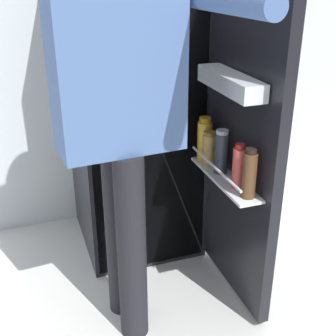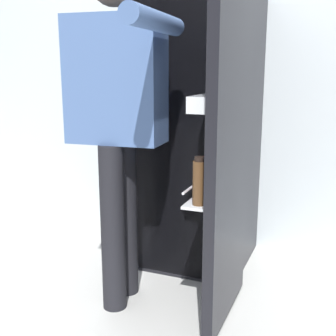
# 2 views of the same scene
# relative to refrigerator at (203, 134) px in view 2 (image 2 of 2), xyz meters

# --- Properties ---
(ground_plane) EXTENTS (6.43, 6.43, 0.00)m
(ground_plane) POSITION_rel_refrigerator_xyz_m (-0.02, -0.52, -0.81)
(ground_plane) COLOR silver
(kitchen_wall) EXTENTS (4.40, 0.10, 2.69)m
(kitchen_wall) POSITION_rel_refrigerator_xyz_m (-0.02, 0.42, 0.53)
(kitchen_wall) COLOR silver
(kitchen_wall) RESTS_ON ground_plane
(refrigerator) EXTENTS (0.66, 1.24, 1.62)m
(refrigerator) POSITION_rel_refrigerator_xyz_m (0.00, 0.00, 0.00)
(refrigerator) COLOR black
(refrigerator) RESTS_ON ground_plane
(person) EXTENTS (0.60, 0.75, 1.68)m
(person) POSITION_rel_refrigerator_xyz_m (-0.23, -0.61, 0.21)
(person) COLOR black
(person) RESTS_ON ground_plane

